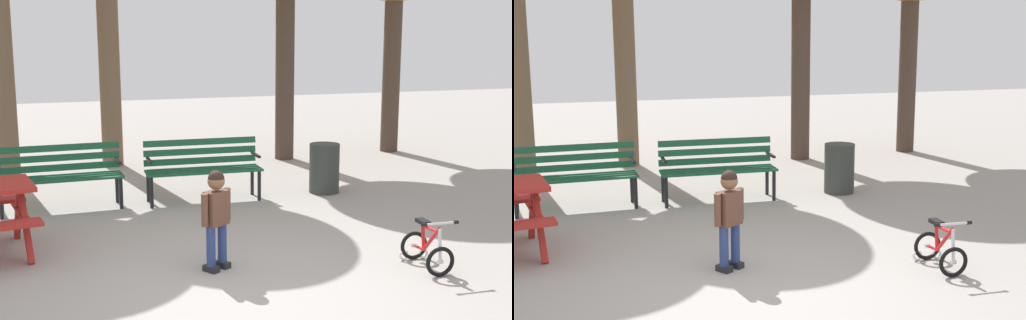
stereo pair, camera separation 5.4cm
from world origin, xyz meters
TOP-DOWN VIEW (x-y plane):
  - ground at (0.00, 0.00)m, footprint 36.00×36.00m
  - park_bench_far_left at (-1.35, 3.57)m, footprint 1.61×0.49m
  - park_bench_left at (0.56, 3.46)m, footprint 1.62×0.52m
  - child_standing at (-0.00, 0.68)m, footprint 0.34×0.27m
  - kids_bicycle at (1.99, 0.06)m, footprint 0.39×0.58m
  - trash_bin at (2.36, 3.34)m, footprint 0.44×0.44m

SIDE VIEW (x-z plane):
  - ground at x=0.00m, z-range 0.00..0.00m
  - kids_bicycle at x=1.99m, z-range -0.07..0.47m
  - trash_bin at x=2.36m, z-range 0.00..0.72m
  - park_bench_far_left at x=-1.35m, z-range 0.08..0.94m
  - park_bench_left at x=0.56m, z-range 0.08..0.94m
  - child_standing at x=0.00m, z-range 0.08..1.09m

